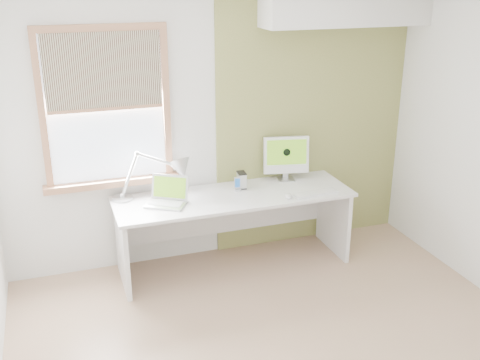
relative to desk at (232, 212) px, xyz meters
name	(u,v)px	position (x,y,z in m)	size (l,w,h in m)	color
room	(291,190)	(-0.05, -1.44, 0.77)	(4.04, 3.54, 2.64)	tan
accent_wall	(312,117)	(0.95, 0.30, 0.77)	(2.00, 0.02, 2.60)	olive
soffit	(346,2)	(1.15, 0.13, 1.87)	(1.60, 0.40, 0.42)	white
window	(106,109)	(-1.05, 0.27, 1.01)	(1.20, 0.14, 1.42)	#AE7554
desk	(232,212)	(0.00, 0.00, 0.00)	(2.20, 0.70, 0.73)	white
desk_lamp	(170,173)	(-0.55, 0.09, 0.43)	(0.77, 0.35, 0.44)	#B4B6B9
laptop	(168,197)	(-0.62, -0.05, 0.25)	(0.43, 0.41, 0.24)	#B4B6B9
phone_dock	(237,187)	(0.06, 0.03, 0.23)	(0.07, 0.07, 0.14)	#B4B6B9
external_drive	(242,180)	(0.13, 0.09, 0.27)	(0.08, 0.13, 0.15)	#B4B6B9
imac	(286,156)	(0.61, 0.16, 0.44)	(0.45, 0.19, 0.44)	#B4B6B9
keyboard	(316,193)	(0.73, -0.29, 0.20)	(0.44, 0.15, 0.02)	white
mouse	(289,196)	(0.45, -0.29, 0.21)	(0.07, 0.11, 0.03)	white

